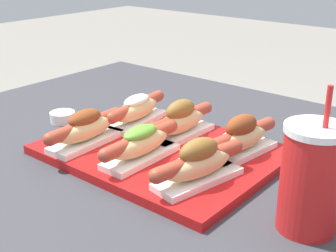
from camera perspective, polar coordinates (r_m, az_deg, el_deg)
The scene contains 9 objects.
serving_tray at distance 0.94m, azimuth -0.78°, elevation -3.12°, with size 0.44×0.34×0.02m.
hot_dog_0 at distance 0.95m, azimuth -10.03°, elevation -0.30°, with size 0.07×0.21×0.07m.
hot_dog_1 at distance 0.87m, azimuth -3.36°, elevation -2.14°, with size 0.06×0.21×0.07m.
hot_dog_2 at distance 0.79m, azimuth 3.72°, elevation -4.53°, with size 0.09×0.20×0.08m.
hot_dog_3 at distance 1.05m, azimuth -3.82°, elevation 2.02°, with size 0.08×0.21×0.07m.
hot_dog_4 at distance 0.98m, azimuth 1.51°, elevation 0.65°, with size 0.06×0.21×0.08m.
hot_dog_5 at distance 0.90m, azimuth 8.85°, elevation -1.39°, with size 0.08×0.21×0.08m.
sauce_bowl at distance 1.14m, azimuth -12.72°, elevation 1.16°, with size 0.06×0.06×0.02m.
drink_cup at distance 0.71m, azimuth 17.02°, elevation -6.15°, with size 0.09×0.09×0.22m.
Camera 1 is at (0.53, -0.68, 1.14)m, focal length 50.00 mm.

